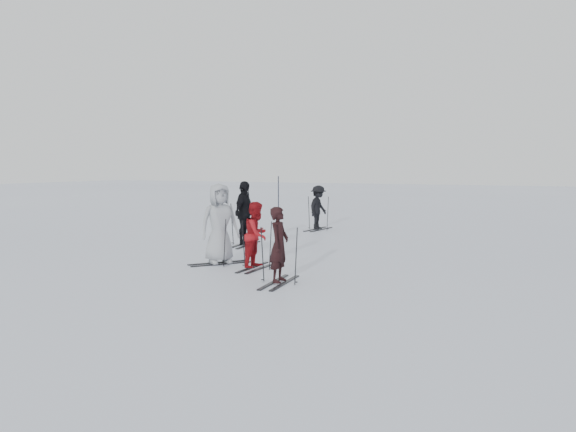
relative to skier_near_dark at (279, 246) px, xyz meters
The scene contains 12 objects.
ground 3.70m from the skier_near_dark, 119.49° to the left, with size 120.00×120.00×0.00m, color silver.
skier_near_dark is the anchor object (origin of this frame).
skier_red 1.79m from the skier_near_dark, 133.68° to the left, with size 0.76×0.59×1.56m, color maroon.
skier_grey 2.77m from the skier_near_dark, 148.79° to the left, with size 0.96×0.63×1.97m, color #9DA2A6.
skier_uphill_left 5.73m from the skier_near_dark, 127.27° to the left, with size 1.14×0.47×1.94m, color black.
skier_uphill_far 9.89m from the skier_near_dark, 107.79° to the left, with size 1.07×0.62×1.66m, color black.
skis_near_dark 0.18m from the skier_near_dark, ahead, with size 0.88×1.66×1.21m, color black, non-canonical shape.
skis_red 1.80m from the skier_near_dark, 133.68° to the left, with size 0.85×1.61×1.17m, color black, non-canonical shape.
skis_grey 2.77m from the skier_near_dark, 148.79° to the left, with size 0.86×1.63×1.19m, color black, non-canonical shape.
skis_uphill_left 5.73m from the skier_near_dark, 127.27° to the left, with size 0.96×1.82×1.33m, color black, non-canonical shape.
skis_uphill_far 9.89m from the skier_near_dark, 107.79° to the left, with size 0.95×1.80×1.31m, color black, non-canonical shape.
piste_marker 14.91m from the skier_near_dark, 116.61° to the left, with size 0.04×0.04×1.95m, color black.
Camera 1 is at (6.92, -13.45, 2.44)m, focal length 35.00 mm.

